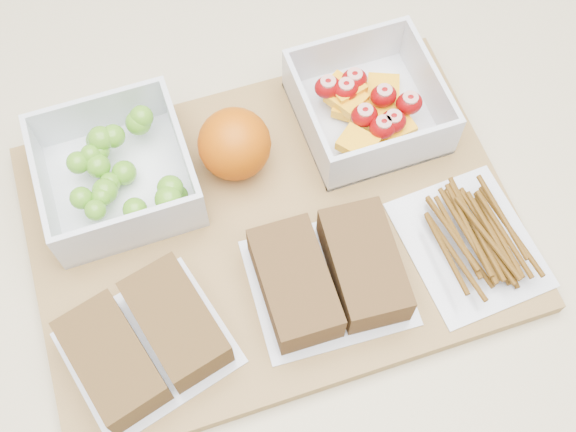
% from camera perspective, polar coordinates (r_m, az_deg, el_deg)
% --- Properties ---
extents(ground, '(4.00, 4.00, 0.00)m').
position_cam_1_polar(ground, '(1.52, 0.53, -15.64)').
color(ground, gray).
rests_on(ground, ground).
extents(counter, '(1.20, 0.90, 0.90)m').
position_cam_1_polar(counter, '(1.08, 0.73, -11.30)').
color(counter, beige).
rests_on(counter, ground).
extents(cutting_board, '(0.42, 0.31, 0.02)m').
position_cam_1_polar(cutting_board, '(0.64, -1.19, -0.88)').
color(cutting_board, olive).
rests_on(cutting_board, counter).
extents(grape_container, '(0.13, 0.13, 0.05)m').
position_cam_1_polar(grape_container, '(0.65, -13.27, 3.41)').
color(grape_container, silver).
rests_on(grape_container, cutting_board).
extents(fruit_container, '(0.13, 0.13, 0.05)m').
position_cam_1_polar(fruit_container, '(0.68, 6.32, 8.60)').
color(fruit_container, silver).
rests_on(fruit_container, cutting_board).
extents(orange, '(0.07, 0.07, 0.07)m').
position_cam_1_polar(orange, '(0.64, -4.25, 5.69)').
color(orange, '#C65304').
rests_on(orange, cutting_board).
extents(sandwich_bag_left, '(0.15, 0.14, 0.04)m').
position_cam_1_polar(sandwich_bag_left, '(0.59, -11.27, -9.72)').
color(sandwich_bag_left, silver).
rests_on(sandwich_bag_left, cutting_board).
extents(sandwich_bag_center, '(0.14, 0.12, 0.04)m').
position_cam_1_polar(sandwich_bag_center, '(0.60, 3.29, -4.64)').
color(sandwich_bag_center, silver).
rests_on(sandwich_bag_center, cutting_board).
extents(pretzel_bag, '(0.11, 0.13, 0.03)m').
position_cam_1_polar(pretzel_bag, '(0.64, 14.37, -1.71)').
color(pretzel_bag, silver).
rests_on(pretzel_bag, cutting_board).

